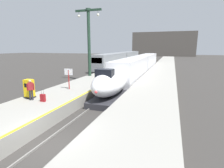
% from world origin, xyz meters
% --- Properties ---
extents(ground_plane, '(260.00, 260.00, 0.00)m').
position_xyz_m(ground_plane, '(0.00, 0.00, 0.00)').
color(ground_plane, '#33302D').
extents(platform_left, '(4.80, 110.00, 1.05)m').
position_xyz_m(platform_left, '(-4.05, 24.75, 0.53)').
color(platform_left, gray).
rests_on(platform_left, ground).
extents(platform_right, '(4.80, 110.00, 1.05)m').
position_xyz_m(platform_right, '(4.05, 24.75, 0.53)').
color(platform_right, gray).
rests_on(platform_right, ground).
extents(platform_left_safety_stripe, '(0.20, 107.80, 0.01)m').
position_xyz_m(platform_left_safety_stripe, '(-1.77, 24.75, 1.05)').
color(platform_left_safety_stripe, yellow).
rests_on(platform_left_safety_stripe, platform_left).
extents(rail_main_left, '(0.08, 110.00, 0.12)m').
position_xyz_m(rail_main_left, '(-0.75, 27.50, 0.06)').
color(rail_main_left, slate).
rests_on(rail_main_left, ground).
extents(rail_main_right, '(0.08, 110.00, 0.12)m').
position_xyz_m(rail_main_right, '(0.75, 27.50, 0.06)').
color(rail_main_right, slate).
rests_on(rail_main_right, ground).
extents(rail_secondary_left, '(0.08, 110.00, 0.12)m').
position_xyz_m(rail_secondary_left, '(-8.85, 27.50, 0.06)').
color(rail_secondary_left, slate).
rests_on(rail_secondary_left, ground).
extents(rail_secondary_right, '(0.08, 110.00, 0.12)m').
position_xyz_m(rail_secondary_right, '(-7.35, 27.50, 0.06)').
color(rail_secondary_right, slate).
rests_on(rail_secondary_right, ground).
extents(highspeed_train_main, '(2.92, 38.77, 3.60)m').
position_xyz_m(highspeed_train_main, '(0.00, 24.68, 1.92)').
color(highspeed_train_main, silver).
rests_on(highspeed_train_main, ground).
extents(regional_train_adjacent, '(2.85, 36.60, 3.80)m').
position_xyz_m(regional_train_adjacent, '(-8.10, 42.61, 2.13)').
color(regional_train_adjacent, gray).
rests_on(regional_train_adjacent, ground).
extents(station_column_mid, '(4.00, 0.68, 9.59)m').
position_xyz_m(station_column_mid, '(-5.90, 16.85, 6.79)').
color(station_column_mid, '#1E3828').
rests_on(station_column_mid, platform_left).
extents(passenger_near_edge, '(0.46, 0.41, 1.69)m').
position_xyz_m(passenger_near_edge, '(-4.93, 3.96, 2.04)').
color(passenger_near_edge, '#23232D').
rests_on(passenger_near_edge, platform_left).
extents(rolling_suitcase, '(0.40, 0.22, 0.98)m').
position_xyz_m(rolling_suitcase, '(-3.77, 3.94, 1.35)').
color(rolling_suitcase, maroon).
rests_on(rolling_suitcase, platform_left).
extents(ticket_machine_yellow, '(0.76, 0.62, 1.60)m').
position_xyz_m(ticket_machine_yellow, '(-5.55, 4.43, 1.79)').
color(ticket_machine_yellow, yellow).
rests_on(ticket_machine_yellow, platform_left).
extents(departure_info_board, '(0.90, 0.10, 2.12)m').
position_xyz_m(departure_info_board, '(-4.11, 8.29, 2.56)').
color(departure_info_board, maroon).
rests_on(departure_info_board, platform_left).
extents(terminus_back_wall, '(36.00, 2.00, 14.00)m').
position_xyz_m(terminus_back_wall, '(0.00, 102.00, 7.00)').
color(terminus_back_wall, '#4C4742').
rests_on(terminus_back_wall, ground).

